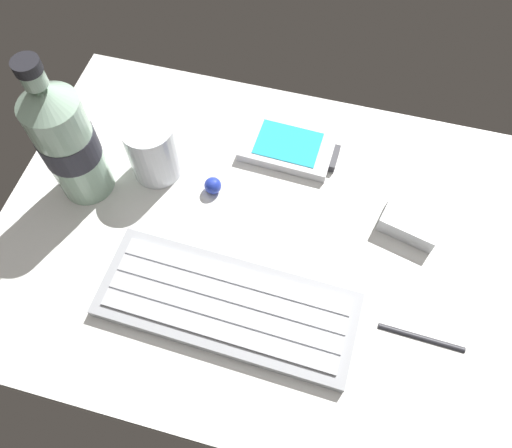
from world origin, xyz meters
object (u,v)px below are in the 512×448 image
keyboard (227,305)px  stylus_pen (422,337)px  handheld_device (289,147)px  juice_cup (153,151)px  trackball_mouse (213,186)px  water_bottle (66,140)px  charger_block (413,219)px

keyboard → stylus_pen: keyboard is taller
handheld_device → keyboard: bearing=-94.2°
juice_cup → stylus_pen: 38.62cm
juice_cup → trackball_mouse: size_ratio=3.86×
trackball_mouse → stylus_pen: trackball_mouse is taller
water_bottle → charger_block: size_ratio=2.97×
keyboard → handheld_device: (1.73, 23.38, -0.08)cm
juice_cup → stylus_pen: bearing=-21.2°
charger_block → stylus_pen: charger_block is taller
stylus_pen → keyboard: bearing=-172.6°
juice_cup → water_bottle: water_bottle is taller
water_bottle → charger_block: bearing=6.4°
keyboard → handheld_device: size_ratio=2.25×
water_bottle → stylus_pen: (43.71, -9.47, -8.66)cm
trackball_mouse → stylus_pen: bearing=-24.4°
trackball_mouse → stylus_pen: size_ratio=0.23×
handheld_device → water_bottle: (-23.83, -11.91, 8.28)cm
trackball_mouse → stylus_pen: (27.84, -12.64, -0.75)cm
keyboard → charger_block: 24.79cm
keyboard → juice_cup: bearing=131.8°
charger_block → trackball_mouse: (-25.09, -1.45, -0.10)cm
juice_cup → trackball_mouse: (8.00, -1.28, -2.81)cm
keyboard → charger_block: bearing=40.5°
juice_cup → keyboard: bearing=-48.2°
keyboard → water_bottle: bearing=152.6°
juice_cup → charger_block: bearing=0.3°
handheld_device → charger_block: 18.62cm
keyboard → juice_cup: juice_cup is taller
water_bottle → stylus_pen: 45.56cm
keyboard → water_bottle: size_ratio=1.41×
keyboard → charger_block: (18.86, 16.09, 0.39)cm
water_bottle → charger_block: (40.95, 4.62, -7.81)cm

